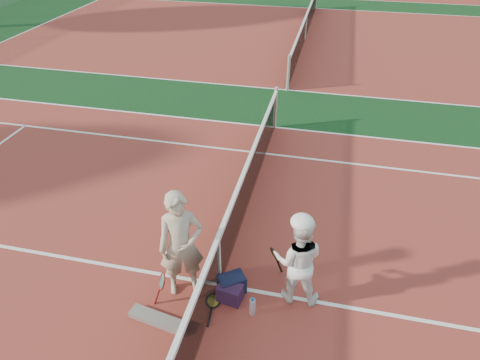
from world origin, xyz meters
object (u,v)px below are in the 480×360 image
Objects in this scene: player_a at (181,245)px; racket_black_held at (274,262)px; net_main at (219,262)px; racket_red at (163,289)px; sports_bag_navy at (232,284)px; sports_bag_purple at (230,293)px; racket_spare at (213,301)px; water_bottle at (252,307)px; player_b at (298,260)px.

player_a is 1.55m from racket_black_held.
net_main is 19.02× the size of racket_black_held.
player_a is 0.73m from racket_red.
player_a is 1.05m from sports_bag_navy.
sports_bag_purple is at bearing -13.14° from racket_red.
racket_black_held is 1.60× the size of sports_bag_purple.
sports_bag_navy is at bearing -0.83° from racket_black_held.
racket_black_held is at bearing -54.23° from racket_spare.
water_bottle is (0.38, -0.18, 0.00)m from sports_bag_purple.
sports_bag_navy is at bearing 93.92° from sports_bag_purple.
racket_black_held is 1.92× the size of water_bottle.
sports_bag_purple is at bearing -86.08° from sports_bag_navy.
net_main is 7.27× the size of player_b.
sports_bag_navy is at bearing 138.36° from water_bottle.
water_bottle is at bearing -41.64° from sports_bag_navy.
net_main is at bearing 132.79° from sports_bag_purple.
sports_bag_navy is at bearing 5.54° from player_b.
racket_black_held is at bearing 26.60° from net_main.
net_main is 6.08× the size of player_a.
player_b is 2.03m from racket_red.
sports_bag_navy is at bearing -19.25° from net_main.
sports_bag_purple is (-0.57, -0.64, -0.14)m from racket_black_held.
sports_bag_purple is at bearing -47.21° from net_main.
water_bottle reaches higher than racket_spare.
net_main is 0.42m from sports_bag_navy.
racket_red is (-1.90, -0.55, -0.47)m from player_b.
net_main is 0.82m from water_bottle.
racket_spare is at bearing 15.95° from player_b.
sports_bag_navy is at bearing -3.82° from racket_red.
sports_bag_navy reaches higher than racket_spare.
racket_black_held reaches higher than sports_bag_navy.
net_main is at bearing 6.45° from racket_red.
racket_black_held reaches higher than racket_spare.
player_a is at bearing -172.47° from sports_bag_navy.
racket_spare is (0.71, 0.17, -0.27)m from racket_red.
racket_spare is 0.37m from sports_bag_navy.
sports_bag_navy is 1.30× the size of water_bottle.
net_main reaches higher than racket_black_held.
sports_bag_navy is (0.22, -0.08, -0.36)m from net_main.
racket_spare is at bearing -43.59° from player_a.
water_bottle reaches higher than sports_bag_purple.
racket_spare is at bearing -159.93° from sports_bag_purple.
water_bottle is (-0.56, -0.48, -0.61)m from player_b.
net_main reaches higher than water_bottle.
racket_black_held reaches higher than sports_bag_purple.
racket_red is at bearing -165.06° from sports_bag_purple.
racket_red is 1.00m from sports_bag_purple.
sports_bag_purple is 0.42m from water_bottle.
net_main is at bearing -9.09° from racket_spare.
player_b reaches higher than sports_bag_navy.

